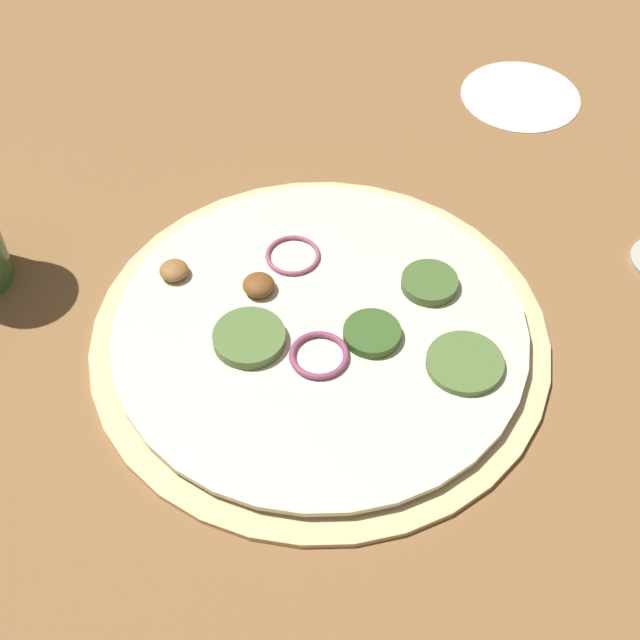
{
  "coord_description": "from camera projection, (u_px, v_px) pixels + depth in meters",
  "views": [
    {
      "loc": [
        -0.36,
        -0.1,
        0.47
      ],
      "look_at": [
        0.0,
        0.0,
        0.02
      ],
      "focal_mm": 50.0,
      "sensor_mm": 36.0,
      "label": 1
    }
  ],
  "objects": [
    {
      "name": "ground_plane",
      "position": [
        320.0,
        338.0,
        0.6
      ],
      "size": [
        3.0,
        3.0,
        0.0
      ],
      "primitive_type": "plane",
      "color": "olive"
    },
    {
      "name": "pizza",
      "position": [
        321.0,
        331.0,
        0.59
      ],
      "size": [
        0.31,
        0.31,
        0.02
      ],
      "color": "beige",
      "rests_on": "ground_plane"
    },
    {
      "name": "flour_patch",
      "position": [
        520.0,
        96.0,
        0.77
      ],
      "size": [
        0.1,
        0.1,
        0.0
      ],
      "color": "white",
      "rests_on": "ground_plane"
    }
  ]
}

